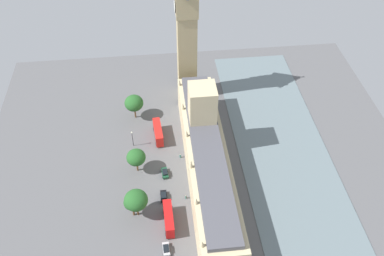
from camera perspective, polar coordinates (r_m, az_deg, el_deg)
The scene contains 16 objects.
ground_plane at distance 134.98m, azimuth 1.10°, elevation -6.55°, with size 140.83×140.83×0.00m, color #565659.
river_thames at distance 140.46m, azimuth 13.02°, elevation -5.37°, with size 30.11×126.75×0.25m, color slate.
parliament_building at distance 130.57m, azimuth 1.93°, elevation -3.78°, with size 12.20×70.83×25.67m.
clock_tower at distance 148.63m, azimuth -0.73°, elevation 13.21°, with size 7.69×7.69×54.51m.
double_decker_bus_leading at distance 145.25m, azimuth -4.63°, elevation -0.57°, with size 3.31×10.66×4.75m.
car_dark_green_by_river_gate at distance 134.96m, azimuth -3.71°, elevation -6.09°, with size 2.20×4.40×1.74m.
car_black_near_tower at distance 129.28m, azimuth -3.87°, elevation -9.21°, with size 2.01×4.21×1.74m.
double_decker_bus_opposite_hall at distance 122.41m, azimuth -3.19°, elevation -12.19°, with size 2.83×10.55×4.75m.
car_silver_corner at distance 119.38m, azimuth -3.53°, elevation -16.08°, with size 2.09×4.09×1.74m.
pedestrian_kerbside at distance 139.69m, azimuth -1.59°, elevation -3.82°, with size 0.69×0.63×1.67m.
pedestrian_midblock at distance 129.07m, azimuth -0.83°, elevation -9.35°, with size 0.54×0.43×1.49m.
plane_tree_under_trees at distance 122.48m, azimuth -8.15°, elevation -9.99°, with size 4.87×4.87×8.10m.
plane_tree_far_end at distance 151.19m, azimuth -7.89°, elevation 3.37°, with size 6.70×6.70×9.65m.
plane_tree_trailing at distance 133.14m, azimuth -7.60°, elevation -3.98°, with size 6.06×6.06×8.72m.
plane_tree_slot_10 at distance 121.64m, azimuth -7.62°, elevation -9.70°, with size 6.86×6.86×9.86m.
street_lamp_slot_11 at distance 142.02m, azimuth -8.12°, elevation -1.11°, with size 0.56×0.56×6.62m.
Camera 1 is at (11.83, 85.02, 104.17)m, focal length 39.27 mm.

